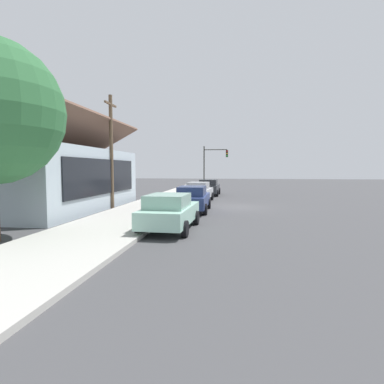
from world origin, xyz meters
name	(u,v)px	position (x,y,z in m)	size (l,w,h in m)	color
ground_plane	(235,207)	(0.00, 0.00, 0.00)	(120.00, 120.00, 0.00)	#424244
sidewalk_curb	(157,205)	(0.00, 5.60, 0.08)	(60.00, 4.20, 0.16)	#B2AFA8
car_seafoam	(170,211)	(-8.66, 2.79, 0.82)	(4.59, 2.18, 1.59)	#9ED1BC
car_navy	(193,198)	(-2.67, 2.60, 0.82)	(4.75, 2.04, 1.59)	navy
car_silver	(199,192)	(3.13, 2.90, 0.81)	(4.47, 2.12, 1.59)	silver
car_charcoal	(209,187)	(9.25, 2.62, 0.82)	(4.65, 2.09, 1.59)	#2D3035
storefront_building	(51,177)	(-2.82, 11.98, 2.11)	(13.12, 7.74, 6.04)	#ADBCC6
traffic_light_main	(213,161)	(14.01, 2.54, 3.49)	(0.37, 2.79, 5.20)	#383833
utility_pole_wooden	(111,150)	(-1.81, 8.20, 3.93)	(1.80, 0.24, 7.50)	brown
fire_hydrant_red	(183,195)	(3.11, 4.20, 0.50)	(0.22, 0.22, 0.71)	red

